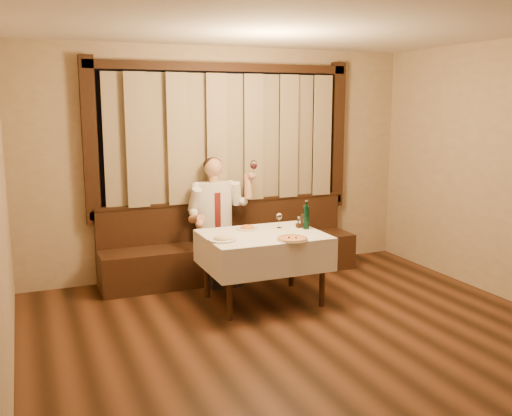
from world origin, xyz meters
name	(u,v)px	position (x,y,z in m)	size (l,w,h in m)	color
room	(294,172)	(0.00, 0.97, 1.50)	(5.01, 6.01, 2.81)	black
banquette	(231,251)	(0.00, 2.72, 0.31)	(3.20, 0.61, 0.94)	black
dining_table	(263,243)	(0.00, 1.70, 0.65)	(1.27, 0.97, 0.76)	black
pizza	(292,239)	(0.16, 1.32, 0.77)	(0.32, 0.32, 0.03)	white
pasta_red	(247,226)	(-0.08, 1.96, 0.79)	(0.25, 0.25, 0.09)	white
pasta_cream	(222,237)	(-0.51, 1.57, 0.80)	(0.29, 0.29, 0.10)	white
green_bottle	(306,217)	(0.53, 1.73, 0.89)	(0.07, 0.07, 0.32)	#0D3E24
table_wine_glass	(279,217)	(0.27, 1.89, 0.88)	(0.06, 0.06, 0.17)	white
cruet_caddy	(302,223)	(0.53, 1.82, 0.81)	(0.14, 0.08, 0.15)	black
seated_man	(217,211)	(-0.21, 2.63, 0.86)	(0.84, 0.62, 1.49)	black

